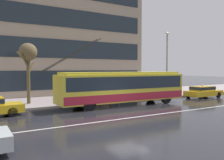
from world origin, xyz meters
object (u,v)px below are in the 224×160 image
(bus_shelter, at_px, (98,80))
(street_tree_bare, at_px, (28,55))
(pedestrian_at_shelter, at_px, (80,84))
(trolleybus, at_px, (123,87))
(pedestrian_approaching_curb, at_px, (111,83))
(taxi_ahead_of_bus, at_px, (203,91))
(street_lamp, at_px, (167,59))

(bus_shelter, relative_size, street_tree_bare, 0.78)
(bus_shelter, distance_m, pedestrian_at_shelter, 1.81)
(trolleybus, distance_m, street_tree_bare, 8.68)
(trolleybus, distance_m, pedestrian_approaching_curb, 3.71)
(taxi_ahead_of_bus, height_order, bus_shelter, bus_shelter)
(trolleybus, height_order, pedestrian_at_shelter, trolleybus)
(taxi_ahead_of_bus, xyz_separation_m, pedestrian_approaching_curb, (-9.47, 3.66, 0.99))
(street_lamp, relative_size, street_tree_bare, 1.34)
(taxi_ahead_of_bus, bearing_deg, street_lamp, 146.32)
(taxi_ahead_of_bus, bearing_deg, bus_shelter, 161.01)
(pedestrian_approaching_curb, relative_size, street_tree_bare, 0.37)
(trolleybus, bearing_deg, pedestrian_at_shelter, 121.08)
(trolleybus, xyz_separation_m, street_lamp, (7.10, 2.12, 2.68))
(trolleybus, height_order, street_lamp, street_lamp)
(pedestrian_approaching_curb, height_order, street_lamp, street_lamp)
(pedestrian_approaching_curb, xyz_separation_m, street_lamp, (6.19, -1.48, 2.57))
(pedestrian_at_shelter, height_order, street_lamp, street_lamp)
(taxi_ahead_of_bus, relative_size, pedestrian_approaching_curb, 2.25)
(pedestrian_approaching_curb, bearing_deg, pedestrian_at_shelter, 174.48)
(street_lamp, bearing_deg, pedestrian_approaching_curb, 166.57)
(taxi_ahead_of_bus, distance_m, street_tree_bare, 18.33)
(taxi_ahead_of_bus, xyz_separation_m, pedestrian_at_shelter, (-12.73, 3.98, 0.98))
(pedestrian_at_shelter, relative_size, street_tree_bare, 0.38)
(bus_shelter, relative_size, street_lamp, 0.58)
(pedestrian_at_shelter, bearing_deg, street_tree_bare, 176.88)
(pedestrian_approaching_curb, distance_m, street_lamp, 6.86)
(pedestrian_at_shelter, bearing_deg, bus_shelter, -6.46)
(trolleybus, relative_size, street_lamp, 1.84)
(trolleybus, xyz_separation_m, taxi_ahead_of_bus, (10.38, -0.06, -0.88))
(pedestrian_at_shelter, xyz_separation_m, pedestrian_approaching_curb, (3.27, -0.32, 0.01))
(taxi_ahead_of_bus, relative_size, street_lamp, 0.62)
(taxi_ahead_of_bus, height_order, street_lamp, street_lamp)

